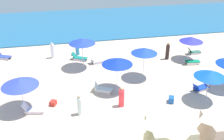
# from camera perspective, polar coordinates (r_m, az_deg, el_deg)

# --- Properties ---
(ground_plane) EXTENTS (60.00, 60.00, 0.00)m
(ground_plane) POSITION_cam_1_polar(r_m,az_deg,el_deg) (17.06, 4.48, -12.07)
(ground_plane) COLOR beige
(ocean) EXTENTS (60.00, 14.68, 0.12)m
(ocean) POSITION_cam_1_polar(r_m,az_deg,el_deg) (37.13, -5.11, 10.12)
(ocean) COLOR #236391
(ocean) RESTS_ON ground_plane
(cabana_1) EXTENTS (2.53, 2.27, 2.81)m
(cabana_1) POSITION_cam_1_polar(r_m,az_deg,el_deg) (14.33, 12.18, -14.08)
(cabana_1) COLOR beige
(cabana_1) RESTS_ON ground_plane
(cabana_2) EXTENTS (2.47, 2.13, 2.89)m
(cabana_2) POSITION_cam_1_polar(r_m,az_deg,el_deg) (15.49, 23.05, -12.16)
(cabana_2) COLOR beige
(cabana_2) RESTS_ON ground_plane
(umbrella_0) EXTENTS (2.22, 2.22, 2.28)m
(umbrella_0) POSITION_cam_1_polar(r_m,az_deg,el_deg) (26.13, 16.74, 6.38)
(umbrella_0) COLOR silver
(umbrella_0) RESTS_ON ground_plane
(lounge_chair_0_0) EXTENTS (1.42, 0.60, 0.69)m
(lounge_chair_0_0) POSITION_cam_1_polar(r_m,az_deg,el_deg) (28.13, 17.19, 3.80)
(lounge_chair_0_0) COLOR silver
(lounge_chair_0_0) RESTS_ON ground_plane
(lounge_chair_0_1) EXTENTS (1.52, 0.74, 0.66)m
(lounge_chair_0_1) POSITION_cam_1_polar(r_m,az_deg,el_deg) (25.76, 16.77, 1.78)
(lounge_chair_0_1) COLOR silver
(lounge_chair_0_1) RESTS_ON ground_plane
(umbrella_1) EXTENTS (2.34, 2.34, 2.76)m
(umbrella_1) POSITION_cam_1_polar(r_m,az_deg,el_deg) (23.39, -6.48, 6.25)
(umbrella_1) COLOR silver
(umbrella_1) RESTS_ON ground_plane
(lounge_chair_1_0) EXTENTS (1.51, 0.93, 0.65)m
(lounge_chair_1_0) POSITION_cam_1_polar(r_m,az_deg,el_deg) (24.96, -3.24, 2.07)
(lounge_chair_1_0) COLOR silver
(lounge_chair_1_0) RESTS_ON ground_plane
(lounge_chair_1_1) EXTENTS (1.61, 1.24, 0.69)m
(lounge_chair_1_1) POSITION_cam_1_polar(r_m,az_deg,el_deg) (25.73, -7.12, 2.68)
(lounge_chair_1_1) COLOR silver
(lounge_chair_1_1) RESTS_ON ground_plane
(umbrella_2) EXTENTS (2.22, 2.22, 2.36)m
(umbrella_2) POSITION_cam_1_polar(r_m,az_deg,el_deg) (19.70, 20.43, -0.79)
(umbrella_2) COLOR silver
(umbrella_2) RESTS_ON ground_plane
(lounge_chair_2_0) EXTENTS (1.47, 0.97, 0.66)m
(lounge_chair_2_0) POSITION_cam_1_polar(r_m,az_deg,el_deg) (21.60, 18.47, -3.63)
(lounge_chair_2_0) COLOR silver
(lounge_chair_2_0) RESTS_ON ground_plane
(umbrella_4) EXTENTS (2.17, 2.17, 2.65)m
(umbrella_4) POSITION_cam_1_polar(r_m,az_deg,el_deg) (21.67, 6.98, 4.19)
(umbrella_4) COLOR silver
(umbrella_4) RESTS_ON ground_plane
(umbrella_5) EXTENTS (2.48, 2.48, 2.32)m
(umbrella_5) POSITION_cam_1_polar(r_m,az_deg,el_deg) (18.48, -19.27, -2.56)
(umbrella_5) COLOR silver
(umbrella_5) RESTS_ON ground_plane
(lounge_chair_5_0) EXTENTS (1.51, 0.83, 0.77)m
(lounge_chair_5_0) POSITION_cam_1_polar(r_m,az_deg,el_deg) (18.84, -16.68, -8.09)
(lounge_chair_5_0) COLOR silver
(lounge_chair_5_0) RESTS_ON ground_plane
(lounge_chair_6_0) EXTENTS (1.50, 1.12, 0.71)m
(lounge_chair_6_0) POSITION_cam_1_polar(r_m,az_deg,el_deg) (27.87, -22.37, 2.75)
(lounge_chair_6_0) COLOR silver
(lounge_chair_6_0) RESTS_ON ground_plane
(umbrella_7) EXTENTS (2.33, 2.33, 2.54)m
(umbrella_7) POSITION_cam_1_polar(r_m,az_deg,el_deg) (19.65, 1.13, 1.73)
(umbrella_7) COLOR silver
(umbrella_7) RESTS_ON ground_plane
(lounge_chair_7_0) EXTENTS (1.53, 1.14, 0.74)m
(lounge_chair_7_0) POSITION_cam_1_polar(r_m,az_deg,el_deg) (20.28, -2.14, -4.10)
(lounge_chair_7_0) COLOR silver
(lounge_chair_7_0) RESTS_ON ground_plane
(beachgoer_0) EXTENTS (0.51, 0.51, 1.59)m
(beachgoer_0) POSITION_cam_1_polar(r_m,az_deg,el_deg) (26.45, -12.72, 4.06)
(beachgoer_0) COLOR white
(beachgoer_0) RESTS_ON ground_plane
(beachgoer_1) EXTENTS (0.50, 0.50, 1.67)m
(beachgoer_1) POSITION_cam_1_polar(r_m,az_deg,el_deg) (26.06, 11.87, 3.90)
(beachgoer_1) COLOR #2D201E
(beachgoer_1) RESTS_ON ground_plane
(beachgoer_2) EXTENTS (0.48, 0.48, 1.53)m
(beachgoer_2) POSITION_cam_1_polar(r_m,az_deg,el_deg) (18.47, 2.06, -5.94)
(beachgoer_2) COLOR #EE3945
(beachgoer_2) RESTS_ON ground_plane
(beachgoer_3) EXTENTS (0.46, 0.46, 1.54)m
(beachgoer_3) POSITION_cam_1_polar(r_m,az_deg,el_deg) (17.76, -6.97, -7.53)
(beachgoer_3) COLOR white
(beachgoer_3) RESTS_ON ground_plane
(beachgoer_4) EXTENTS (0.52, 0.52, 1.54)m
(beachgoer_4) POSITION_cam_1_polar(r_m,az_deg,el_deg) (26.73, -7.48, 4.69)
(beachgoer_4) COLOR teal
(beachgoer_4) RESTS_ON ground_plane
(cooler_box_0) EXTENTS (0.55, 0.63, 0.44)m
(cooler_box_0) POSITION_cam_1_polar(r_m,az_deg,el_deg) (19.57, 12.65, -6.24)
(cooler_box_0) COLOR #1A53AB
(cooler_box_0) RESTS_ON ground_plane
(cooler_box_1) EXTENTS (0.57, 0.60, 0.32)m
(cooler_box_1) POSITION_cam_1_polar(r_m,az_deg,el_deg) (19.30, -12.58, -6.95)
(cooler_box_1) COLOR red
(cooler_box_1) RESTS_ON ground_plane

